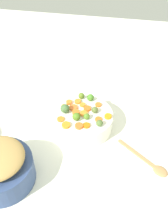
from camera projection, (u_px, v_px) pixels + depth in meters
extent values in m
cube|color=white|center=(96.00, 130.00, 1.25)|extent=(2.40, 2.40, 0.02)
cylinder|color=white|center=(84.00, 120.00, 1.22)|extent=(0.26, 0.26, 0.08)
cylinder|color=navy|center=(1.00, 171.00, 1.01)|extent=(0.25, 0.25, 0.11)
cylinder|color=orange|center=(78.00, 102.00, 1.24)|extent=(0.04, 0.04, 0.01)
cylinder|color=orange|center=(87.00, 109.00, 1.21)|extent=(0.05, 0.05, 0.01)
cylinder|color=orange|center=(99.00, 105.00, 1.23)|extent=(0.04, 0.04, 0.01)
cylinder|color=orange|center=(83.00, 105.00, 1.23)|extent=(0.04, 0.04, 0.01)
cylinder|color=orange|center=(86.00, 125.00, 1.13)|extent=(0.04, 0.04, 0.01)
cylinder|color=orange|center=(61.00, 119.00, 1.16)|extent=(0.04, 0.04, 0.01)
cylinder|color=orange|center=(73.00, 108.00, 1.21)|extent=(0.05, 0.05, 0.01)
cylinder|color=orange|center=(69.00, 102.00, 1.24)|extent=(0.04, 0.04, 0.01)
cylinder|color=orange|center=(66.00, 125.00, 1.13)|extent=(0.05, 0.05, 0.01)
cylinder|color=orange|center=(79.00, 126.00, 1.13)|extent=(0.04, 0.04, 0.01)
cylinder|color=orange|center=(98.00, 119.00, 1.16)|extent=(0.03, 0.03, 0.01)
cylinder|color=orange|center=(64.00, 106.00, 1.22)|extent=(0.03, 0.03, 0.01)
cylinder|color=orange|center=(76.00, 112.00, 1.19)|extent=(0.04, 0.04, 0.01)
cylinder|color=orange|center=(84.00, 113.00, 1.19)|extent=(0.05, 0.05, 0.01)
cylinder|color=orange|center=(108.00, 116.00, 1.17)|extent=(0.04, 0.04, 0.01)
sphere|color=#596C32|center=(95.00, 110.00, 1.19)|extent=(0.03, 0.03, 0.03)
sphere|color=#516E34|center=(99.00, 123.00, 1.13)|extent=(0.03, 0.03, 0.03)
sphere|color=#486C3A|center=(65.00, 108.00, 1.19)|extent=(0.04, 0.04, 0.04)
sphere|color=#578529|center=(87.00, 116.00, 1.16)|extent=(0.03, 0.03, 0.03)
sphere|color=#597924|center=(81.00, 96.00, 1.26)|extent=(0.03, 0.03, 0.03)
sphere|color=#548023|center=(76.00, 117.00, 1.15)|extent=(0.04, 0.04, 0.04)
sphere|color=#498629|center=(90.00, 97.00, 1.25)|extent=(0.03, 0.03, 0.03)
cube|color=tan|center=(137.00, 154.00, 1.13)|extent=(0.13, 0.17, 0.01)
ellipsoid|color=tan|center=(160.00, 171.00, 1.06)|extent=(0.08, 0.08, 0.01)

